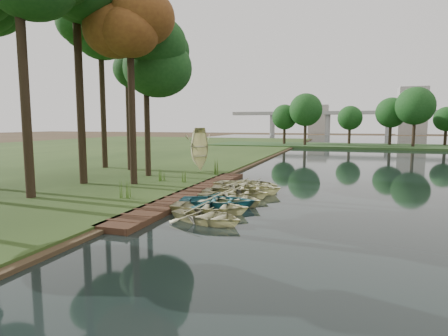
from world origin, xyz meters
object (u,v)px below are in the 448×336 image
(rowboat_0, at_px, (207,214))
(stored_rowboat, at_px, (200,166))
(boardwalk, at_px, (193,194))
(rowboat_1, at_px, (210,205))
(rowboat_2, at_px, (218,200))

(rowboat_0, relative_size, stored_rowboat, 0.93)
(rowboat_0, distance_m, stored_rowboat, 15.19)
(boardwalk, relative_size, rowboat_1, 4.45)
(rowboat_2, bearing_deg, stored_rowboat, 15.62)
(rowboat_0, xyz_separation_m, rowboat_1, (-0.43, 1.47, 0.03))
(stored_rowboat, bearing_deg, rowboat_0, -125.34)
(rowboat_0, relative_size, rowboat_2, 0.88)
(rowboat_2, bearing_deg, boardwalk, 33.67)
(boardwalk, xyz_separation_m, rowboat_0, (2.89, -5.26, 0.24))
(boardwalk, distance_m, rowboat_0, 6.01)
(rowboat_1, distance_m, rowboat_2, 1.33)
(rowboat_1, xyz_separation_m, stored_rowboat, (-5.53, 12.50, 0.24))
(boardwalk, height_order, rowboat_1, rowboat_1)
(rowboat_1, height_order, rowboat_2, rowboat_2)
(boardwalk, bearing_deg, rowboat_0, -61.22)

